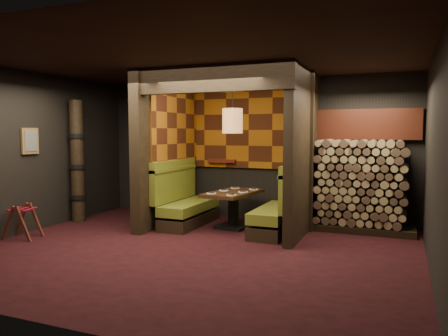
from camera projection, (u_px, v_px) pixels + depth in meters
floor at (191, 252)px, 6.53m from camera, size 6.50×5.50×0.02m
ceiling at (190, 57)px, 6.29m from camera, size 6.50×5.50×0.02m
wall_back at (251, 149)px, 8.95m from camera, size 6.50×0.02×2.85m
wall_front at (50, 172)px, 3.87m from camera, size 6.50×0.02×2.85m
wall_left at (24, 152)px, 7.64m from camera, size 0.02×5.50×2.85m
wall_right at (436, 162)px, 5.18m from camera, size 0.02×5.50×2.85m
partition_left at (166, 150)px, 8.44m from camera, size 0.20×2.20×2.85m
partition_right at (303, 153)px, 7.48m from camera, size 0.15×2.10×2.85m
header_beam at (208, 79)px, 6.97m from camera, size 2.85×0.18×0.44m
tapa_back_panel at (249, 130)px, 8.89m from camera, size 2.40×0.06×1.55m
tapa_side_panel at (176, 128)px, 8.52m from camera, size 0.04×1.85×1.45m
lacquer_shelf at (222, 161)px, 9.10m from camera, size 0.60×0.12×0.07m
booth_bench_left at (185, 204)px, 8.38m from camera, size 0.68×1.60×1.14m
booth_bench_right at (281, 211)px, 7.66m from camera, size 0.68×1.60×1.14m
dining_table at (233, 204)px, 8.09m from camera, size 0.86×1.37×0.68m
place_settings at (233, 191)px, 8.07m from camera, size 0.70×1.11×0.03m
pendant_lamp at (232, 121)px, 7.92m from camera, size 0.37×0.37×1.10m
framed_picture at (30, 141)px, 7.70m from camera, size 0.05×0.36×0.46m
luggage_rack at (22, 220)px, 7.30m from camera, size 0.64×0.51×0.61m
totem_column at (77, 162)px, 8.60m from camera, size 0.31×0.31×2.40m
firewood_stack at (365, 186)px, 7.76m from camera, size 1.73×0.70×1.64m
mosaic_header at (368, 124)px, 7.97m from camera, size 1.83×0.10×0.56m
bay_front_post at (311, 152)px, 7.69m from camera, size 0.08×0.08×2.85m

